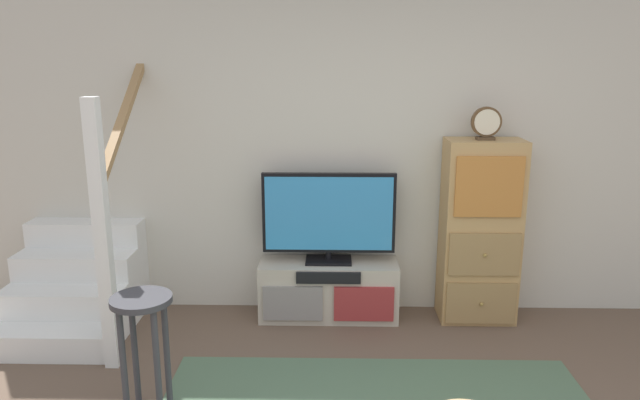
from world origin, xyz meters
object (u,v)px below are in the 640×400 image
bar_stool_near (143,330)px  television (329,216)px  media_console (328,290)px  desk_clock (486,123)px  side_cabinet (480,232)px

bar_stool_near → television: bearing=53.6°
media_console → bar_stool_near: size_ratio=1.46×
desk_clock → media_console: bearing=179.8°
side_cabinet → bar_stool_near: (-2.20, -1.38, -0.16)m
desk_clock → bar_stool_near: 2.77m
media_console → side_cabinet: size_ratio=0.76×
side_cabinet → bar_stool_near: side_cabinet is taller
television → bar_stool_near: television is taller
television → bar_stool_near: bearing=-126.4°
desk_clock → bar_stool_near: desk_clock is taller
media_console → desk_clock: bearing=-0.2°
media_console → bar_stool_near: (-1.03, -1.37, 0.32)m
desk_clock → bar_stool_near: (-2.19, -1.37, -1.01)m
bar_stool_near → desk_clock: bearing=32.0°
television → desk_clock: size_ratio=4.23×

